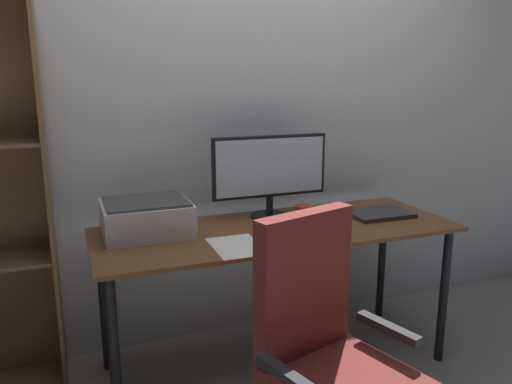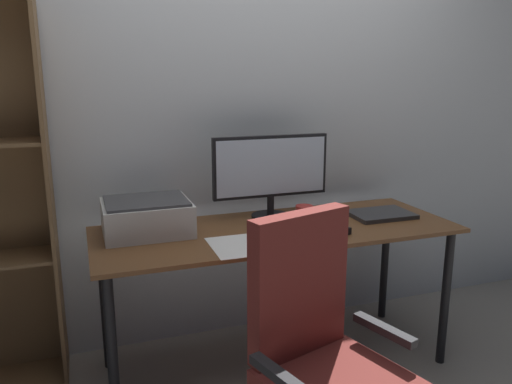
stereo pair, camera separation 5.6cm
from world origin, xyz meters
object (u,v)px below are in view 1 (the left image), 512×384
at_px(coffee_mug, 304,215).
at_px(laptop, 379,213).
at_px(keyboard, 295,235).
at_px(printer, 147,217).
at_px(desk, 277,243).
at_px(office_chair, 329,375).
at_px(mouse, 340,229).
at_px(monitor, 270,170).

bearing_deg(coffee_mug, laptop, -0.99).
relative_size(keyboard, laptop, 0.91).
xyz_separation_m(laptop, printer, (-1.20, 0.12, 0.07)).
distance_m(keyboard, laptop, 0.59).
relative_size(desk, printer, 4.39).
height_order(laptop, office_chair, office_chair).
distance_m(desk, printer, 0.64).
height_order(keyboard, coffee_mug, coffee_mug).
relative_size(desk, mouse, 18.31).
height_order(mouse, laptop, mouse).
distance_m(monitor, office_chair, 1.14).
height_order(desk, monitor, monitor).
relative_size(monitor, mouse, 6.42).
bearing_deg(keyboard, desk, 100.05).
distance_m(mouse, office_chair, 0.80).
bearing_deg(office_chair, desk, 62.70).
bearing_deg(printer, mouse, -19.65).
bearing_deg(mouse, coffee_mug, 100.23).
relative_size(keyboard, office_chair, 0.29).
bearing_deg(laptop, mouse, -151.27).
xyz_separation_m(keyboard, laptop, (0.57, 0.17, 0.00)).
bearing_deg(keyboard, office_chair, -102.61).
distance_m(coffee_mug, laptop, 0.44).
xyz_separation_m(keyboard, coffee_mug, (0.13, 0.17, 0.04)).
height_order(coffee_mug, laptop, coffee_mug).
bearing_deg(mouse, office_chair, -139.42).
relative_size(laptop, office_chair, 0.32).
xyz_separation_m(desk, mouse, (0.25, -0.18, 0.10)).
relative_size(mouse, printer, 0.24).
relative_size(mouse, coffee_mug, 0.93).
bearing_deg(desk, coffee_mug, 5.06).
relative_size(monitor, coffee_mug, 5.98).
bearing_deg(monitor, keyboard, -92.87).
bearing_deg(monitor, laptop, -18.28).
xyz_separation_m(laptop, office_chair, (-0.74, -0.81, -0.29)).
relative_size(desk, monitor, 2.85).
relative_size(mouse, office_chair, 0.10).
bearing_deg(desk, laptop, 0.56).
distance_m(mouse, laptop, 0.39).
distance_m(keyboard, office_chair, 0.73).
bearing_deg(laptop, coffee_mug, 179.93).
relative_size(coffee_mug, office_chair, 0.10).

